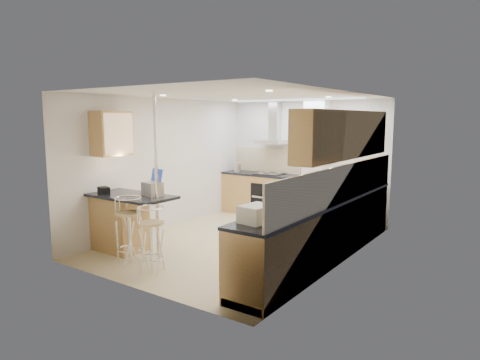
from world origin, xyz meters
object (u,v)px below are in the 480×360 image
Objects in this scene: bread_bin at (257,214)px; microwave at (331,188)px; bar_stool_end at (151,240)px; bar_stool_near at (129,230)px; laptop at (152,189)px.

microwave is at bearing 93.87° from bread_bin.
microwave is 0.59× the size of bar_stool_end.
bread_bin is at bearing 0.01° from bar_stool_near.
microwave is at bearing 5.94° from bar_stool_end.
bar_stool_near is at bearing -172.12° from bread_bin.
bar_stool_end is at bearing -32.57° from laptop.
laptop is at bearing 174.80° from bread_bin.
bar_stool_end is at bearing -168.56° from bread_bin.
bar_stool_end is 2.45× the size of bread_bin.
bar_stool_end is 1.72m from bread_bin.
laptop is 0.32× the size of bar_stool_end.
microwave reaches higher than bar_stool_end.
laptop reaches higher than bar_stool_end.
bar_stool_end is (-1.72, -2.09, -0.60)m from microwave.
laptop is (-2.29, -1.49, -0.03)m from microwave.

